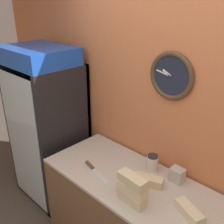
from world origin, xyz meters
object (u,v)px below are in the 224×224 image
sandwich_stack_middle (132,189)px  sandwich_stack_top (133,181)px  sandwich_flat_right (148,181)px  condiment_jar (152,163)px  sandwich_flat_left (189,211)px  sandwich_stack_bottom (132,198)px  chefs_knife (93,169)px  napkin_dispenser (177,175)px  beverage_cooler (51,118)px

sandwich_stack_middle → sandwich_stack_top: 0.08m
sandwich_flat_right → condiment_jar: bearing=117.0°
sandwich_flat_left → condiment_jar: condiment_jar is taller
sandwich_stack_bottom → sandwich_stack_middle: bearing=0.0°
sandwich_stack_bottom → sandwich_flat_right: size_ratio=0.91×
sandwich_flat_left → chefs_knife: sandwich_flat_left is taller
sandwich_flat_left → condiment_jar: size_ratio=1.62×
sandwich_stack_bottom → napkin_dispenser: napkin_dispenser is taller
sandwich_flat_left → sandwich_stack_bottom: bearing=-154.3°
sandwich_flat_right → condiment_jar: (-0.09, 0.18, 0.04)m
sandwich_flat_left → condiment_jar: bearing=153.8°
sandwich_flat_right → chefs_knife: bearing=-158.6°
sandwich_stack_top → sandwich_flat_left: (0.37, 0.18, -0.16)m
sandwich_stack_top → sandwich_flat_left: 0.44m
beverage_cooler → napkin_dispenser: size_ratio=15.15×
sandwich_stack_top → napkin_dispenser: size_ratio=1.96×
sandwich_stack_bottom → condiment_jar: condiment_jar is taller
beverage_cooler → napkin_dispenser: beverage_cooler is taller
sandwich_flat_left → chefs_knife: 0.88m
sandwich_stack_middle → sandwich_flat_left: sandwich_stack_middle is taller
sandwich_stack_middle → napkin_dispenser: size_ratio=1.93×
chefs_knife → napkin_dispenser: napkin_dispenser is taller
sandwich_flat_right → napkin_dispenser: napkin_dispenser is taller
beverage_cooler → sandwich_stack_top: size_ratio=7.72×
sandwich_flat_left → chefs_knife: bearing=-172.6°
sandwich_flat_right → condiment_jar: condiment_jar is taller
sandwich_stack_middle → condiment_jar: sandwich_stack_middle is taller
sandwich_stack_bottom → sandwich_flat_right: (-0.04, 0.25, -0.00)m
beverage_cooler → sandwich_flat_left: bearing=-2.8°
chefs_knife → condiment_jar: size_ratio=2.33×
sandwich_stack_middle → condiment_jar: 0.44m
napkin_dispenser → chefs_knife: bearing=-148.1°
sandwich_stack_bottom → napkin_dispenser: size_ratio=1.95×
sandwich_flat_left → sandwich_flat_right: size_ratio=0.96×
condiment_jar → sandwich_stack_middle: bearing=-73.5°
chefs_knife → sandwich_flat_left: bearing=7.4°
sandwich_stack_middle → condiment_jar: (-0.13, 0.42, -0.04)m
napkin_dispenser → sandwich_stack_top: bearing=-103.9°
sandwich_flat_right → napkin_dispenser: bearing=53.6°
sandwich_stack_bottom → chefs_knife: bearing=172.6°
condiment_jar → beverage_cooler: bearing=-173.4°
sandwich_stack_middle → sandwich_flat_right: size_ratio=0.90×
chefs_knife → condiment_jar: 0.52m
sandwich_stack_bottom → napkin_dispenser: 0.46m
chefs_knife → sandwich_stack_middle: bearing=-7.4°
sandwich_flat_left → sandwich_stack_middle: bearing=-154.3°
sandwich_flat_right → sandwich_flat_left: bearing=-9.5°
beverage_cooler → sandwich_stack_middle: 1.48m
beverage_cooler → condiment_jar: (1.33, 0.15, -0.05)m
sandwich_stack_bottom → chefs_knife: 0.50m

